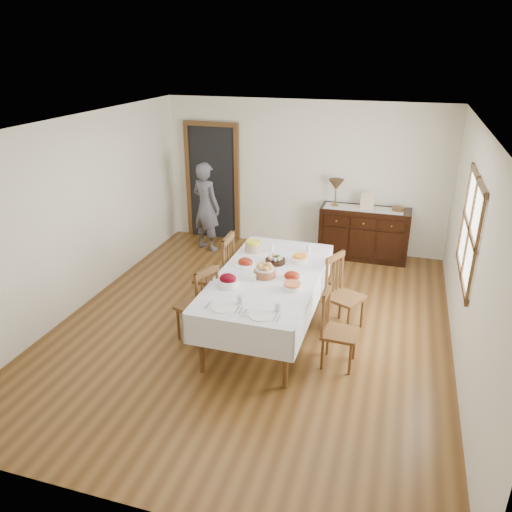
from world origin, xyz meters
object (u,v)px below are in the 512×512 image
(table_lamp, at_px, (336,186))
(dining_table, at_px, (268,282))
(sideboard, at_px, (364,233))
(chair_right_near, at_px, (336,328))
(chair_left_far, at_px, (218,273))
(chair_left_near, at_px, (200,303))
(person, at_px, (206,204))
(chair_right_far, at_px, (342,292))

(table_lamp, bearing_deg, dining_table, -97.83)
(dining_table, height_order, sideboard, sideboard)
(table_lamp, bearing_deg, sideboard, 1.69)
(chair_right_near, bearing_deg, chair_left_far, 67.24)
(dining_table, distance_m, chair_left_far, 0.90)
(chair_left_near, distance_m, person, 3.07)
(sideboard, xyz_separation_m, table_lamp, (-0.52, -0.02, 0.80))
(dining_table, relative_size, person, 1.43)
(chair_left_near, distance_m, chair_left_far, 0.77)
(person, height_order, table_lamp, person)
(chair_right_near, distance_m, sideboard, 3.29)
(dining_table, relative_size, sideboard, 1.62)
(chair_right_near, bearing_deg, sideboard, 2.08)
(chair_right_near, relative_size, sideboard, 0.63)
(dining_table, height_order, chair_left_far, chair_left_far)
(chair_right_near, height_order, person, person)
(dining_table, relative_size, chair_right_far, 2.43)
(sideboard, height_order, table_lamp, table_lamp)
(sideboard, relative_size, table_lamp, 3.25)
(chair_left_near, relative_size, person, 0.60)
(sideboard, bearing_deg, chair_right_far, -91.06)
(chair_left_far, height_order, chair_right_far, chair_left_far)
(person, xyz_separation_m, table_lamp, (2.21, 0.37, 0.41))
(dining_table, xyz_separation_m, chair_right_near, (0.91, -0.43, -0.26))
(sideboard, height_order, person, person)
(chair_right_near, bearing_deg, person, 45.44)
(chair_left_near, relative_size, chair_left_far, 0.90)
(chair_right_far, bearing_deg, dining_table, 140.88)
(chair_left_near, xyz_separation_m, chair_right_near, (1.67, -0.03, -0.04))
(chair_left_far, xyz_separation_m, chair_right_near, (1.72, -0.80, -0.10))
(chair_left_near, bearing_deg, table_lamp, -178.53)
(chair_left_near, distance_m, sideboard, 3.66)
(chair_left_near, distance_m, table_lamp, 3.51)
(chair_left_far, bearing_deg, sideboard, 143.33)
(chair_left_far, relative_size, table_lamp, 2.46)
(dining_table, xyz_separation_m, person, (-1.82, 2.47, 0.11))
(person, bearing_deg, chair_left_far, 137.73)
(dining_table, bearing_deg, chair_left_near, -152.50)
(table_lamp, bearing_deg, chair_right_far, -78.85)
(chair_right_near, bearing_deg, chair_right_far, 5.12)
(dining_table, height_order, chair_right_far, chair_right_far)
(sideboard, bearing_deg, chair_right_near, -90.00)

